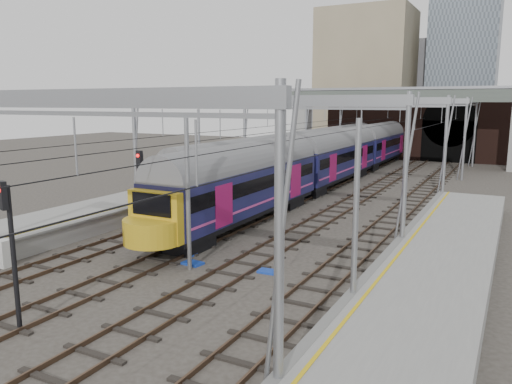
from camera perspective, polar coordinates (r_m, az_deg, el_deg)
The scene contains 16 objects.
ground at distance 21.67m, azimuth -10.67°, elevation -10.21°, with size 160.00×160.00×0.00m, color #38332D.
platform_left at distance 30.18m, azimuth -23.08°, elevation -3.92°, with size 4.32×55.00×1.12m.
platform_right at distance 16.13m, azimuth 16.34°, elevation -15.72°, with size 4.32×47.00×1.12m.
tracks at distance 34.19m, azimuth 5.08°, elevation -2.45°, with size 14.40×80.00×0.22m.
overhead_line at distance 39.44m, azimuth 8.91°, elevation 8.75°, with size 16.80×80.00×8.00m.
retaining_wall at distance 68.77m, azimuth 18.30°, elevation 7.08°, with size 28.00×2.75×9.00m.
overbridge at distance 63.13m, azimuth 16.27°, elevation 9.62°, with size 28.00×3.00×9.25m.
city_skyline at distance 87.41m, azimuth 21.80°, elevation 15.83°, with size 37.50×27.50×60.00m.
train_main at distance 54.49m, azimuth 11.90°, elevation 4.85°, with size 2.99×68.97×5.07m.
train_second at distance 51.69m, azimuth 6.29°, elevation 4.58°, with size 2.77×48.04×4.77m.
signal_near_left at distance 26.74m, azimuth -12.89°, elevation 0.65°, with size 0.39×0.47×5.05m.
signal_near_centre at distance 18.05m, azimuth -26.29°, elevation -4.74°, with size 0.40×0.47×5.05m.
relay_cabinet at distance 25.88m, azimuth -26.90°, elevation -6.28°, with size 0.64×0.54×1.29m, color silver.
equip_cover_a at distance 23.81m, azimuth -7.24°, elevation -8.08°, with size 0.93×0.66×0.11m, color #1639AA.
equip_cover_b at distance 25.22m, azimuth -7.75°, elevation -7.06°, with size 0.76×0.54×0.09m, color #1639AA.
equip_cover_c at distance 22.57m, azimuth 1.34°, elevation -9.06°, with size 0.83×0.58×0.10m, color #1639AA.
Camera 1 is at (12.77, -15.82, 7.50)m, focal length 35.00 mm.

